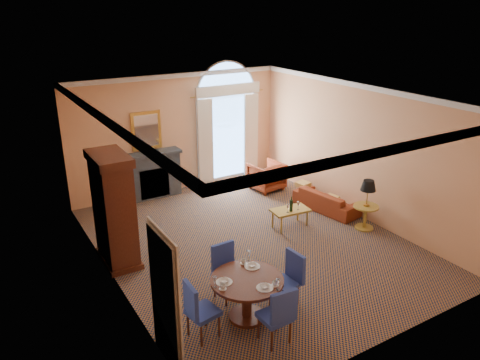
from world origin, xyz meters
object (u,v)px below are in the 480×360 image
armchair (266,176)px  coffee_table (290,211)px  armoire (114,211)px  dining_table (247,289)px  side_table (367,199)px  sofa (327,200)px

armchair → coffee_table: bearing=63.3°
coffee_table → armoire: bearing=177.3°
armoire → dining_table: armoire is taller
armoire → side_table: 5.54m
dining_table → armchair: (3.49, 4.59, -0.17)m
armoire → armchair: (4.74, 1.69, -0.71)m
sofa → coffee_table: coffee_table is taller
coffee_table → dining_table: bearing=-132.9°
armoire → dining_table: size_ratio=1.90×
armchair → side_table: size_ratio=0.73×
dining_table → side_table: side_table is taller
side_table → armoire: bearing=164.1°
dining_table → coffee_table: 3.53m
armoire → sofa: armoire is taller
sofa → coffee_table: 1.42m
armoire → coffee_table: armoire is taller
coffee_table → armchair: bearing=74.8°
sofa → armoire: bearing=77.4°
sofa → armchair: 2.02m
armchair → armoire: bearing=13.6°
side_table → sofa: bearing=92.3°
dining_table → sofa: size_ratio=0.69×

